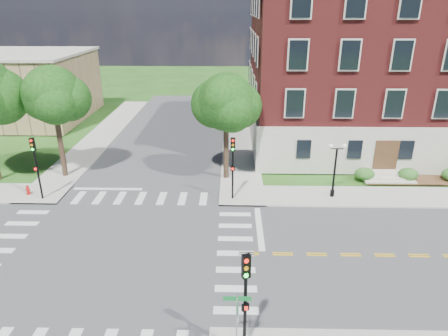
{
  "coord_description": "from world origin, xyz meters",
  "views": [
    {
      "loc": [
        6.95,
        -20.02,
        13.6
      ],
      "look_at": [
        6.4,
        5.62,
        3.2
      ],
      "focal_mm": 32.0,
      "sensor_mm": 36.0,
      "label": 1
    }
  ],
  "objects_px": {
    "traffic_signal_ne": "(233,161)",
    "twin_lamp_west": "(335,167)",
    "traffic_signal_nw": "(36,161)",
    "fire_hydrant": "(28,190)",
    "street_sign_pole": "(237,315)",
    "traffic_signal_se": "(245,293)"
  },
  "relations": [
    {
      "from": "traffic_signal_nw",
      "to": "street_sign_pole",
      "type": "distance_m",
      "value": 20.52
    },
    {
      "from": "street_sign_pole",
      "to": "fire_hydrant",
      "type": "height_order",
      "value": "street_sign_pole"
    },
    {
      "from": "traffic_signal_nw",
      "to": "fire_hydrant",
      "type": "distance_m",
      "value": 3.14
    },
    {
      "from": "twin_lamp_west",
      "to": "traffic_signal_nw",
      "type": "bearing_deg",
      "value": -177.74
    },
    {
      "from": "traffic_signal_ne",
      "to": "twin_lamp_west",
      "type": "distance_m",
      "value": 7.66
    },
    {
      "from": "traffic_signal_ne",
      "to": "street_sign_pole",
      "type": "xyz_separation_m",
      "value": [
        0.19,
        -14.75,
        -0.88
      ]
    },
    {
      "from": "traffic_signal_se",
      "to": "fire_hydrant",
      "type": "relative_size",
      "value": 6.4
    },
    {
      "from": "traffic_signal_ne",
      "to": "twin_lamp_west",
      "type": "height_order",
      "value": "traffic_signal_ne"
    },
    {
      "from": "traffic_signal_nw",
      "to": "fire_hydrant",
      "type": "relative_size",
      "value": 6.4
    },
    {
      "from": "street_sign_pole",
      "to": "fire_hydrant",
      "type": "distance_m",
      "value": 22.07
    },
    {
      "from": "traffic_signal_se",
      "to": "street_sign_pole",
      "type": "relative_size",
      "value": 1.55
    },
    {
      "from": "traffic_signal_se",
      "to": "street_sign_pole",
      "type": "distance_m",
      "value": 0.97
    },
    {
      "from": "traffic_signal_nw",
      "to": "street_sign_pole",
      "type": "height_order",
      "value": "traffic_signal_nw"
    },
    {
      "from": "twin_lamp_west",
      "to": "traffic_signal_se",
      "type": "bearing_deg",
      "value": -115.32
    },
    {
      "from": "traffic_signal_nw",
      "to": "twin_lamp_west",
      "type": "bearing_deg",
      "value": 2.26
    },
    {
      "from": "street_sign_pole",
      "to": "traffic_signal_nw",
      "type": "bearing_deg",
      "value": 135.3
    },
    {
      "from": "traffic_signal_ne",
      "to": "street_sign_pole",
      "type": "bearing_deg",
      "value": -89.27
    },
    {
      "from": "traffic_signal_se",
      "to": "twin_lamp_west",
      "type": "height_order",
      "value": "traffic_signal_se"
    },
    {
      "from": "fire_hydrant",
      "to": "traffic_signal_nw",
      "type": "bearing_deg",
      "value": -26.75
    },
    {
      "from": "traffic_signal_ne",
      "to": "traffic_signal_nw",
      "type": "bearing_deg",
      "value": -178.7
    },
    {
      "from": "traffic_signal_nw",
      "to": "street_sign_pole",
      "type": "relative_size",
      "value": 1.55
    },
    {
      "from": "street_sign_pole",
      "to": "fire_hydrant",
      "type": "xyz_separation_m",
      "value": [
        -15.97,
        15.12,
        -1.84
      ]
    }
  ]
}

